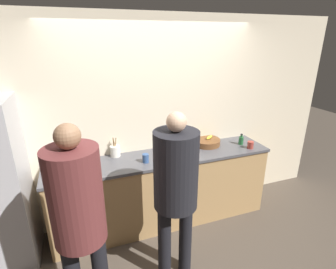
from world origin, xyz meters
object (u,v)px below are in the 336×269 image
(utensil_crock, at_px, (115,151))
(bottle_green, at_px, (241,140))
(cup_red, at_px, (250,145))
(person_center, at_px, (176,183))
(cup_blue, at_px, (146,158))
(fruit_bowl, at_px, (206,142))
(person_left, at_px, (78,212))
(bottle_clear, at_px, (70,159))

(utensil_crock, xyz_separation_m, bottle_green, (1.67, -0.21, -0.01))
(bottle_green, bearing_deg, cup_red, -77.75)
(person_center, distance_m, cup_blue, 0.75)
(fruit_bowl, distance_m, bottle_green, 0.48)
(person_left, bearing_deg, fruit_bowl, 34.51)
(person_left, relative_size, bottle_clear, 10.88)
(bottle_clear, bearing_deg, fruit_bowl, -0.55)
(cup_red, bearing_deg, bottle_clear, 171.46)
(fruit_bowl, bearing_deg, person_center, -130.45)
(bottle_clear, bearing_deg, person_left, -87.64)
(person_left, distance_m, bottle_clear, 1.19)
(utensil_crock, height_order, bottle_green, utensil_crock)
(person_center, height_order, fruit_bowl, person_center)
(person_center, xyz_separation_m, cup_red, (1.32, 0.67, -0.08))
(utensil_crock, relative_size, bottle_green, 1.60)
(fruit_bowl, bearing_deg, cup_red, -33.30)
(cup_red, bearing_deg, person_left, -158.74)
(fruit_bowl, distance_m, cup_red, 0.58)
(person_center, bearing_deg, cup_blue, 95.99)
(fruit_bowl, xyz_separation_m, cup_blue, (-0.92, -0.24, 0.01))
(cup_red, distance_m, cup_blue, 1.40)
(cup_red, bearing_deg, person_center, -153.21)
(person_center, distance_m, cup_red, 1.48)
(person_center, relative_size, fruit_bowl, 4.64)
(person_center, xyz_separation_m, bottle_clear, (-0.90, 1.00, -0.06))
(fruit_bowl, relative_size, utensil_crock, 1.56)
(person_left, bearing_deg, bottle_green, 25.17)
(fruit_bowl, distance_m, cup_blue, 0.95)
(fruit_bowl, height_order, bottle_green, bottle_green)
(cup_red, bearing_deg, utensil_crock, 167.76)
(person_left, height_order, bottle_clear, person_left)
(bottle_clear, distance_m, cup_blue, 0.86)
(bottle_clear, height_order, cup_blue, bottle_clear)
(fruit_bowl, xyz_separation_m, utensil_crock, (-1.22, 0.05, 0.03))
(bottle_green, relative_size, cup_red, 1.58)
(person_center, bearing_deg, utensil_crock, 110.16)
(person_left, bearing_deg, bottle_clear, 92.36)
(utensil_crock, relative_size, cup_red, 2.54)
(person_center, distance_m, fruit_bowl, 1.30)
(person_left, height_order, person_center, person_left)
(person_left, distance_m, bottle_green, 2.37)
(fruit_bowl, height_order, cup_blue, fruit_bowl)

